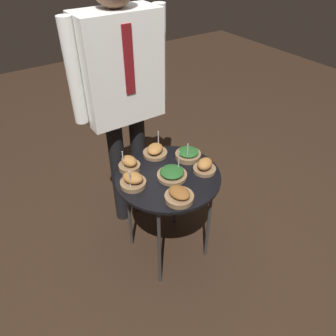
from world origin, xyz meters
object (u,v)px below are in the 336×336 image
at_px(bowl_roast_near_rim, 133,181).
at_px(bowl_roast_mid_right, 129,164).
at_px(bowl_roast_center, 179,195).
at_px(bowl_roast_front_right, 205,166).
at_px(bowl_spinach_back_left, 172,173).
at_px(waiter_figure, 121,81).
at_px(serving_cart, 168,182).
at_px(bowl_roast_front_center, 155,151).
at_px(bowl_spinach_mid_left, 188,154).

xyz_separation_m(bowl_roast_near_rim, bowl_roast_mid_right, (0.05, 0.14, 0.00)).
bearing_deg(bowl_roast_center, bowl_roast_front_right, 24.09).
height_order(bowl_spinach_back_left, waiter_figure, waiter_figure).
bearing_deg(bowl_roast_front_right, serving_cart, 156.50).
bearing_deg(waiter_figure, bowl_roast_front_right, -67.85).
xyz_separation_m(bowl_roast_near_rim, waiter_figure, (0.18, 0.42, 0.38)).
bearing_deg(bowl_roast_near_rim, bowl_spinach_back_left, -14.84).
height_order(bowl_roast_near_rim, bowl_roast_front_right, bowl_roast_near_rim).
distance_m(bowl_roast_near_rim, bowl_roast_center, 0.27).
distance_m(bowl_roast_near_rim, bowl_roast_front_center, 0.31).
bearing_deg(bowl_roast_front_center, bowl_roast_near_rim, -144.69).
bearing_deg(bowl_roast_front_right, bowl_roast_center, -155.91).
xyz_separation_m(serving_cart, bowl_spinach_mid_left, (0.20, 0.07, 0.08)).
xyz_separation_m(serving_cart, bowl_roast_mid_right, (-0.15, 0.17, 0.09)).
bearing_deg(bowl_roast_front_right, bowl_spinach_mid_left, 89.82).
bearing_deg(serving_cart, bowl_roast_front_center, 77.47).
bearing_deg(bowl_spinach_mid_left, bowl_roast_front_right, -90.18).
bearing_deg(bowl_spinach_back_left, bowl_roast_front_right, -17.46).
height_order(serving_cart, bowl_spinach_back_left, bowl_spinach_back_left).
distance_m(bowl_roast_center, waiter_figure, 0.76).
height_order(bowl_roast_front_right, bowl_roast_front_center, bowl_roast_front_center).
distance_m(bowl_roast_front_right, waiter_figure, 0.69).
bearing_deg(bowl_roast_near_rim, serving_cart, -8.48).
height_order(bowl_spinach_back_left, bowl_roast_center, bowl_spinach_back_left).
bearing_deg(bowl_roast_center, bowl_spinach_mid_left, 46.39).
relative_size(bowl_roast_near_rim, bowl_roast_center, 0.95).
height_order(bowl_spinach_back_left, bowl_roast_front_right, bowl_spinach_back_left).
bearing_deg(bowl_roast_front_right, bowl_spinach_back_left, 162.54).
distance_m(bowl_roast_center, bowl_roast_front_center, 0.43).
xyz_separation_m(bowl_spinach_mid_left, bowl_roast_front_center, (-0.15, 0.14, 0.00)).
relative_size(serving_cart, bowl_roast_front_center, 4.23).
height_order(bowl_roast_mid_right, bowl_roast_center, bowl_roast_mid_right).
distance_m(bowl_spinach_mid_left, bowl_roast_center, 0.38).
xyz_separation_m(bowl_spinach_mid_left, bowl_roast_center, (-0.26, -0.28, 0.00)).
xyz_separation_m(serving_cart, bowl_roast_front_right, (0.20, -0.09, 0.09)).
relative_size(bowl_roast_mid_right, bowl_roast_center, 0.87).
distance_m(bowl_spinach_back_left, bowl_roast_mid_right, 0.26).
height_order(bowl_roast_mid_right, waiter_figure, waiter_figure).
height_order(bowl_spinach_mid_left, waiter_figure, waiter_figure).
relative_size(bowl_roast_near_rim, bowl_roast_mid_right, 1.10).
relative_size(bowl_roast_mid_right, bowl_roast_front_center, 0.87).
bearing_deg(bowl_spinach_mid_left, bowl_roast_mid_right, 164.18).
bearing_deg(serving_cart, bowl_roast_mid_right, 131.59).
xyz_separation_m(bowl_roast_mid_right, bowl_roast_front_right, (0.35, -0.26, -0.00)).
bearing_deg(serving_cart, bowl_spinach_mid_left, 20.52).
relative_size(serving_cart, waiter_figure, 0.39).
distance_m(bowl_roast_mid_right, bowl_roast_front_right, 0.43).
height_order(bowl_spinach_mid_left, bowl_roast_front_right, bowl_spinach_mid_left).
xyz_separation_m(bowl_roast_mid_right, bowl_roast_front_center, (0.20, 0.04, -0.01)).
distance_m(serving_cart, bowl_spinach_back_left, 0.08).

